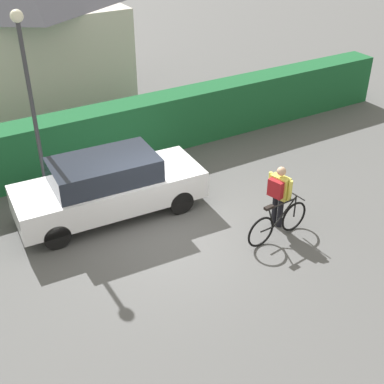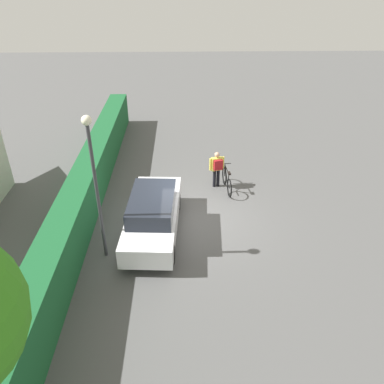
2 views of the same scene
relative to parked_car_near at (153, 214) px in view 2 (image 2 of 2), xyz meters
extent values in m
plane|color=#515151|center=(0.81, -1.48, -0.79)|extent=(60.00, 60.00, 0.00)
cube|color=#19562C|center=(0.81, 2.57, 0.01)|extent=(20.02, 0.90, 1.61)
cube|color=silver|center=(0.03, 0.00, -0.15)|extent=(4.51, 1.85, 0.67)
cube|color=#1E232D|center=(-0.07, 0.00, 0.46)|extent=(2.49, 1.55, 0.55)
cylinder|color=black|center=(1.57, 0.63, -0.49)|extent=(0.62, 0.21, 0.61)
cylinder|color=black|center=(1.49, -0.80, -0.49)|extent=(0.62, 0.21, 0.61)
cylinder|color=black|center=(-1.44, 0.80, -0.49)|extent=(0.62, 0.21, 0.61)
cylinder|color=black|center=(-1.52, -0.63, -0.49)|extent=(0.62, 0.21, 0.61)
torus|color=black|center=(3.36, -2.73, -0.42)|extent=(0.74, 0.12, 0.74)
torus|color=black|center=(2.35, -2.83, -0.42)|extent=(0.74, 0.12, 0.74)
cylinder|color=black|center=(3.05, -2.77, -0.16)|extent=(0.65, 0.10, 0.58)
cylinder|color=black|center=(2.63, -2.81, -0.16)|extent=(0.24, 0.06, 0.57)
cylinder|color=black|center=(2.92, -2.78, 0.09)|extent=(0.78, 0.11, 0.06)
cylinder|color=black|center=(2.54, -2.81, -0.43)|extent=(0.39, 0.07, 0.05)
cylinder|color=black|center=(3.36, -2.73, -0.15)|extent=(0.04, 0.04, 0.54)
cube|color=black|center=(2.53, -2.82, 0.15)|extent=(0.23, 0.12, 0.06)
cylinder|color=black|center=(3.36, -2.73, 0.15)|extent=(0.08, 0.50, 0.03)
cylinder|color=black|center=(3.15, -2.30, -0.41)|extent=(0.13, 0.13, 0.76)
cylinder|color=black|center=(3.19, -2.46, -0.41)|extent=(0.13, 0.13, 0.76)
cube|color=#D8CC4C|center=(3.17, -2.38, 0.24)|extent=(0.31, 0.48, 0.54)
sphere|color=tan|center=(3.17, -2.38, 0.65)|extent=(0.21, 0.21, 0.21)
cylinder|color=#D8CC4C|center=(3.09, -2.12, 0.26)|extent=(0.09, 0.09, 0.51)
cylinder|color=#D8CC4C|center=(3.24, -2.64, 0.26)|extent=(0.09, 0.09, 0.51)
cube|color=maroon|center=(3.01, -2.42, 0.27)|extent=(0.25, 0.39, 0.41)
cylinder|color=#38383D|center=(-1.11, 1.46, 1.40)|extent=(0.10, 0.10, 4.38)
sphere|color=#F2EDCC|center=(-1.11, 1.46, 3.71)|extent=(0.28, 0.28, 0.28)
camera|label=1|loc=(-3.55, -9.91, 6.22)|focal=48.19mm
camera|label=2|loc=(-10.66, -1.03, 7.25)|focal=36.04mm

